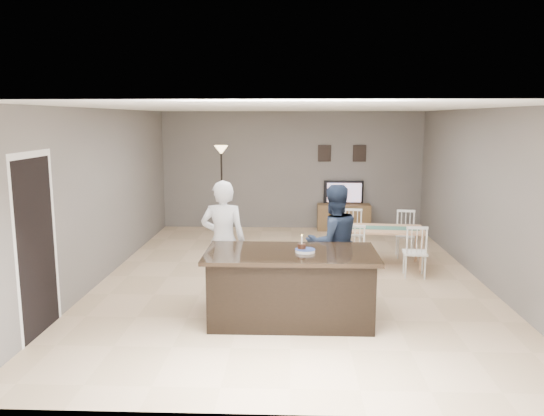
{
  "coord_description": "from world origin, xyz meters",
  "views": [
    {
      "loc": [
        0.01,
        -8.25,
        2.56
      ],
      "look_at": [
        -0.29,
        -0.3,
        1.2
      ],
      "focal_mm": 35.0,
      "sensor_mm": 36.0,
      "label": 1
    }
  ],
  "objects_px": {
    "television": "(344,192)",
    "dining_table": "(382,234)",
    "kitchen_island": "(291,286)",
    "man": "(333,243)",
    "birthday_cake": "(302,248)",
    "floor_lamp": "(221,166)",
    "plate_stack": "(305,251)",
    "tv_console": "(344,217)",
    "woman": "(223,241)"
  },
  "relations": [
    {
      "from": "floor_lamp",
      "to": "television",
      "type": "bearing_deg",
      "value": 17.18
    },
    {
      "from": "television",
      "to": "man",
      "type": "distance_m",
      "value": 4.85
    },
    {
      "from": "woman",
      "to": "man",
      "type": "height_order",
      "value": "woman"
    },
    {
      "from": "tv_console",
      "to": "floor_lamp",
      "type": "xyz_separation_m",
      "value": [
        -2.7,
        -0.77,
        1.23
      ]
    },
    {
      "from": "tv_console",
      "to": "television",
      "type": "distance_m",
      "value": 0.57
    },
    {
      "from": "tv_console",
      "to": "television",
      "type": "xyz_separation_m",
      "value": [
        0.0,
        0.07,
        0.56
      ]
    },
    {
      "from": "television",
      "to": "birthday_cake",
      "type": "height_order",
      "value": "television"
    },
    {
      "from": "tv_console",
      "to": "dining_table",
      "type": "xyz_separation_m",
      "value": [
        0.38,
        -2.94,
        0.25
      ]
    },
    {
      "from": "kitchen_island",
      "to": "dining_table",
      "type": "distance_m",
      "value": 3.07
    },
    {
      "from": "plate_stack",
      "to": "dining_table",
      "type": "distance_m",
      "value": 3.02
    },
    {
      "from": "birthday_cake",
      "to": "floor_lamp",
      "type": "bearing_deg",
      "value": 108.85
    },
    {
      "from": "man",
      "to": "birthday_cake",
      "type": "relative_size",
      "value": 7.49
    },
    {
      "from": "television",
      "to": "dining_table",
      "type": "bearing_deg",
      "value": 97.2
    },
    {
      "from": "kitchen_island",
      "to": "plate_stack",
      "type": "height_order",
      "value": "plate_stack"
    },
    {
      "from": "plate_stack",
      "to": "dining_table",
      "type": "bearing_deg",
      "value": 62.09
    },
    {
      "from": "plate_stack",
      "to": "dining_table",
      "type": "height_order",
      "value": "plate_stack"
    },
    {
      "from": "television",
      "to": "floor_lamp",
      "type": "distance_m",
      "value": 2.91
    },
    {
      "from": "birthday_cake",
      "to": "floor_lamp",
      "type": "height_order",
      "value": "floor_lamp"
    },
    {
      "from": "kitchen_island",
      "to": "man",
      "type": "relative_size",
      "value": 1.31
    },
    {
      "from": "kitchen_island",
      "to": "floor_lamp",
      "type": "height_order",
      "value": "floor_lamp"
    },
    {
      "from": "plate_stack",
      "to": "floor_lamp",
      "type": "xyz_separation_m",
      "value": [
        -1.68,
        4.82,
        0.61
      ]
    },
    {
      "from": "kitchen_island",
      "to": "plate_stack",
      "type": "relative_size",
      "value": 8.47
    },
    {
      "from": "birthday_cake",
      "to": "dining_table",
      "type": "xyz_separation_m",
      "value": [
        1.45,
        2.62,
        -0.4
      ]
    },
    {
      "from": "plate_stack",
      "to": "kitchen_island",
      "type": "bearing_deg",
      "value": 173.67
    },
    {
      "from": "kitchen_island",
      "to": "dining_table",
      "type": "bearing_deg",
      "value": 59.01
    },
    {
      "from": "tv_console",
      "to": "floor_lamp",
      "type": "relative_size",
      "value": 0.61
    },
    {
      "from": "dining_table",
      "to": "floor_lamp",
      "type": "distance_m",
      "value": 3.9
    },
    {
      "from": "woman",
      "to": "plate_stack",
      "type": "height_order",
      "value": "woman"
    },
    {
      "from": "tv_console",
      "to": "man",
      "type": "relative_size",
      "value": 0.73
    },
    {
      "from": "birthday_cake",
      "to": "plate_stack",
      "type": "relative_size",
      "value": 0.87
    },
    {
      "from": "dining_table",
      "to": "plate_stack",
      "type": "bearing_deg",
      "value": -112.42
    },
    {
      "from": "birthday_cake",
      "to": "dining_table",
      "type": "bearing_deg",
      "value": 61.11
    },
    {
      "from": "tv_console",
      "to": "floor_lamp",
      "type": "bearing_deg",
      "value": -164.19
    },
    {
      "from": "kitchen_island",
      "to": "woman",
      "type": "distance_m",
      "value": 1.28
    },
    {
      "from": "television",
      "to": "birthday_cake",
      "type": "relative_size",
      "value": 4.16
    },
    {
      "from": "television",
      "to": "woman",
      "type": "height_order",
      "value": "woman"
    },
    {
      "from": "kitchen_island",
      "to": "tv_console",
      "type": "relative_size",
      "value": 1.79
    },
    {
      "from": "tv_console",
      "to": "woman",
      "type": "relative_size",
      "value": 0.7
    },
    {
      "from": "man",
      "to": "floor_lamp",
      "type": "relative_size",
      "value": 0.83
    },
    {
      "from": "tv_console",
      "to": "birthday_cake",
      "type": "height_order",
      "value": "birthday_cake"
    },
    {
      "from": "television",
      "to": "man",
      "type": "bearing_deg",
      "value": 82.79
    },
    {
      "from": "woman",
      "to": "man",
      "type": "bearing_deg",
      "value": -177.63
    },
    {
      "from": "tv_console",
      "to": "plate_stack",
      "type": "distance_m",
      "value": 5.72
    },
    {
      "from": "tv_console",
      "to": "plate_stack",
      "type": "height_order",
      "value": "plate_stack"
    },
    {
      "from": "woman",
      "to": "tv_console",
      "type": "bearing_deg",
      "value": -114.46
    },
    {
      "from": "birthday_cake",
      "to": "plate_stack",
      "type": "bearing_deg",
      "value": -35.93
    },
    {
      "from": "man",
      "to": "plate_stack",
      "type": "bearing_deg",
      "value": 44.9
    },
    {
      "from": "man",
      "to": "floor_lamp",
      "type": "distance_m",
      "value": 4.55
    },
    {
      "from": "woman",
      "to": "plate_stack",
      "type": "distance_m",
      "value": 1.37
    },
    {
      "from": "television",
      "to": "plate_stack",
      "type": "height_order",
      "value": "television"
    }
  ]
}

